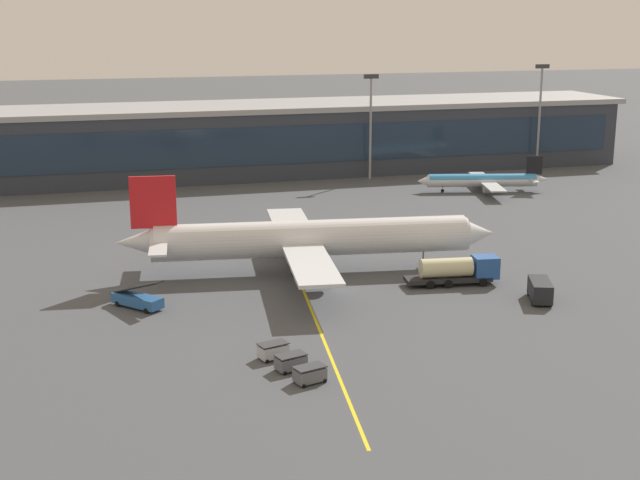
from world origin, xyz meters
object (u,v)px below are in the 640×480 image
Objects in this scene: baggage_cart_0 at (310,374)px; commuter_jet_far at (483,180)px; crew_van at (540,289)px; baggage_cart_1 at (291,362)px; fuel_tanker at (458,270)px; baggage_cart_2 at (273,350)px; main_airliner at (310,238)px; belt_loader at (137,299)px.

commuter_jet_far is at bearing 54.52° from baggage_cart_0.
crew_van is 60.93m from commuter_jet_far.
baggage_cart_0 is 3.20m from baggage_cart_1.
baggage_cart_0 is (-23.86, -22.41, -0.96)m from fuel_tanker.
baggage_cart_0 is at bearing -74.04° from baggage_cart_2.
baggage_cart_0 is at bearing -154.19° from crew_van.
main_airliner reaches higher than baggage_cart_1.
fuel_tanker is 1.81× the size of belt_loader.
crew_van reaches higher than baggage_cart_1.
baggage_cart_1 is at bearing 105.96° from baggage_cart_0.
commuter_jet_far reaches higher than baggage_cart_0.
commuter_jet_far is (42.28, 39.77, -2.20)m from main_airliner.
baggage_cart_2 is at bearing -128.89° from commuter_jet_far.
commuter_jet_far is (51.07, 71.64, 1.30)m from baggage_cart_0.
crew_van is 0.24× the size of commuter_jet_far.
commuter_jet_far is at bearing 61.07° from fuel_tanker.
commuter_jet_far reaches higher than fuel_tanker.
main_airliner is 15.43× the size of baggage_cart_2.
belt_loader reaches higher than baggage_cart_1.
belt_loader is 0.26× the size of commuter_jet_far.
fuel_tanker is at bearing -118.93° from commuter_jet_far.
baggage_cart_0 is at bearing -125.48° from commuter_jet_far.
commuter_jet_far reaches higher than crew_van.
baggage_cart_1 is (-0.88, 3.08, 0.00)m from baggage_cart_0.
baggage_cart_2 is (-1.76, 6.15, 0.00)m from baggage_cart_0.
crew_van reaches higher than baggage_cart_0.
crew_van is at bearing -52.42° from fuel_tanker.
baggage_cart_2 is at bearing 105.96° from baggage_cart_1.
main_airliner reaches higher than commuter_jet_far.
fuel_tanker is at bearing 38.01° from baggage_cart_1.
fuel_tanker is 31.41m from baggage_cart_1.
belt_loader is 20.86m from baggage_cart_2.
main_airliner is 27.56m from crew_van.
crew_van is at bearing 25.81° from baggage_cart_0.
commuter_jet_far reaches higher than baggage_cart_2.
crew_van is 33.28m from baggage_cart_0.
belt_loader is 79.33m from commuter_jet_far.
crew_van is at bearing -39.39° from main_airliner.
fuel_tanker is at bearing 127.58° from crew_van.
baggage_cart_1 is at bearing -61.23° from belt_loader.
baggage_cart_0 is at bearing -62.73° from belt_loader.
baggage_cart_0 is (-29.96, -14.49, -0.53)m from crew_van.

